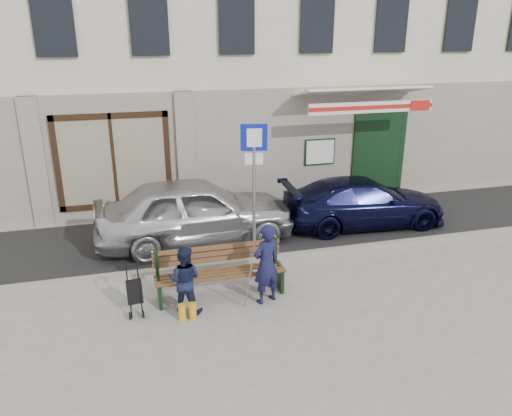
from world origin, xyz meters
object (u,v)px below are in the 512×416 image
object	(u,v)px
car_navy	(363,202)
bench	(218,273)
car_silver	(195,211)
man	(266,264)
parking_sign	(254,170)
stroller	(135,293)
woman	(185,280)

from	to	relation	value
car_navy	bench	xyz separation A→B (m)	(-4.17, -2.55, -0.14)
car_silver	man	bearing A→B (deg)	-167.14
bench	car_navy	bearing A→B (deg)	31.47
parking_sign	stroller	size ratio (longest dim) A/B	3.24
car_silver	stroller	size ratio (longest dim) A/B	5.00
woman	stroller	distance (m)	0.89
car_silver	stroller	bearing A→B (deg)	149.60
car_silver	bench	xyz separation A→B (m)	(0.03, -2.56, -0.31)
man	bench	bearing A→B (deg)	-50.05
car_navy	man	distance (m)	4.50
car_silver	stroller	distance (m)	3.18
parking_sign	bench	bearing A→B (deg)	-118.05
parking_sign	woman	distance (m)	2.79
parking_sign	woman	world-z (taller)	parking_sign
parking_sign	stroller	distance (m)	3.39
woman	parking_sign	bearing A→B (deg)	-109.80
car_navy	woman	size ratio (longest dim) A/B	3.34
man	woman	distance (m)	1.46
car_navy	man	bearing A→B (deg)	134.09
man	woman	xyz separation A→B (m)	(-1.45, 0.03, -0.13)
parking_sign	woman	size ratio (longest dim) A/B	2.37
parking_sign	woman	bearing A→B (deg)	-124.68
man	stroller	xyz separation A→B (m)	(-2.30, 0.19, -0.35)
car_silver	stroller	xyz separation A→B (m)	(-1.47, -2.80, -0.37)
bench	stroller	bearing A→B (deg)	-171.09
bench	man	xyz separation A→B (m)	(0.80, -0.43, 0.29)
parking_sign	stroller	world-z (taller)	parking_sign
parking_sign	car_navy	bearing A→B (deg)	30.31
stroller	car_silver	bearing A→B (deg)	56.48
car_navy	car_silver	bearing A→B (deg)	92.55
car_silver	woman	distance (m)	3.02
car_silver	car_navy	world-z (taller)	car_silver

